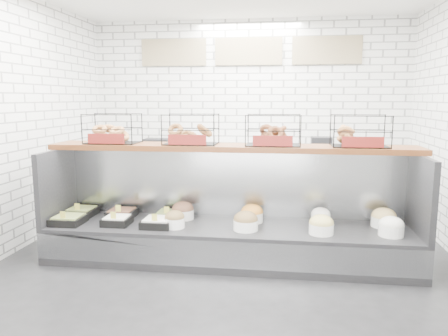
# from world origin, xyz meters

# --- Properties ---
(ground) EXTENTS (5.50, 5.50, 0.00)m
(ground) POSITION_xyz_m (0.00, 0.00, 0.00)
(ground) COLOR black
(ground) RESTS_ON ground
(room_shell) EXTENTS (5.02, 5.51, 3.01)m
(room_shell) POSITION_xyz_m (0.00, 0.60, 2.06)
(room_shell) COLOR white
(room_shell) RESTS_ON ground
(display_case) EXTENTS (4.00, 0.90, 1.20)m
(display_case) POSITION_xyz_m (0.00, 0.34, 0.33)
(display_case) COLOR black
(display_case) RESTS_ON ground
(bagel_shelf) EXTENTS (4.10, 0.50, 0.40)m
(bagel_shelf) POSITION_xyz_m (-0.00, 0.52, 1.37)
(bagel_shelf) COLOR #48220F
(bagel_shelf) RESTS_ON display_case
(prep_counter) EXTENTS (4.00, 0.60, 1.20)m
(prep_counter) POSITION_xyz_m (-0.01, 2.43, 0.47)
(prep_counter) COLOR #93969B
(prep_counter) RESTS_ON ground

